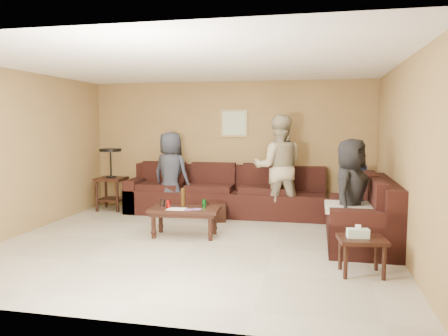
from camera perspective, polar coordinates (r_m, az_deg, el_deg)
name	(u,v)px	position (r m, az deg, el deg)	size (l,w,h in m)	color
room	(193,126)	(6.07, -4.01, 5.48)	(5.60, 5.50, 2.50)	#B4AE98
sectional_sofa	(264,204)	(7.53, 5.29, -4.69)	(4.65, 2.90, 0.97)	black
coffee_table	(184,212)	(6.62, -5.21, -5.75)	(1.08, 0.60, 0.72)	black
end_table_left	(111,178)	(8.84, -14.53, -1.27)	(0.55, 0.55, 1.21)	black
side_table_right	(361,242)	(5.20, 17.48, -9.24)	(0.56, 0.48, 0.57)	black
waste_bin	(217,212)	(7.63, -0.94, -5.73)	(0.28, 0.28, 0.33)	black
wall_art	(234,123)	(8.46, 1.32, 5.86)	(0.52, 0.04, 0.52)	tan
person_left	(171,174)	(8.14, -6.96, -0.73)	(0.75, 0.49, 1.54)	#2B2F3C
person_middle	(278,168)	(7.74, 7.12, 0.05)	(0.90, 0.70, 1.85)	tan
person_right	(350,194)	(6.18, 16.17, -3.23)	(0.73, 0.48, 1.50)	black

